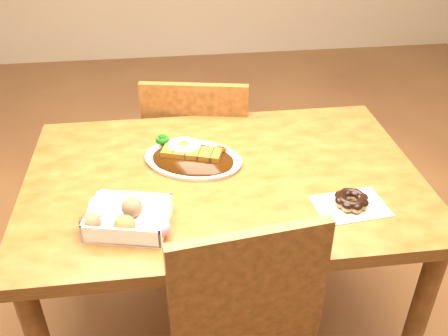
{
  "coord_description": "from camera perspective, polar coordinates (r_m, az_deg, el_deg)",
  "views": [
    {
      "loc": [
        -0.16,
        -1.25,
        1.61
      ],
      "look_at": [
        -0.01,
        -0.05,
        0.81
      ],
      "focal_mm": 40.0,
      "sensor_mm": 36.0,
      "label": 1
    }
  ],
  "objects": [
    {
      "name": "donut_box",
      "position": [
        1.34,
        -11.13,
        -5.6
      ],
      "size": [
        0.24,
        0.2,
        0.06
      ],
      "rotation": [
        0.0,
        0.0,
        -0.23
      ],
      "color": "white",
      "rests_on": "table"
    },
    {
      "name": "table",
      "position": [
        1.58,
        -0.05,
        -3.73
      ],
      "size": [
        1.2,
        0.8,
        0.75
      ],
      "color": "#492B0E",
      "rests_on": "ground"
    },
    {
      "name": "katsu_curry_plate",
      "position": [
        1.59,
        -3.73,
        1.34
      ],
      "size": [
        0.37,
        0.32,
        0.06
      ],
      "rotation": [
        0.0,
        0.0,
        -0.4
      ],
      "color": "white",
      "rests_on": "table"
    },
    {
      "name": "chair_far",
      "position": [
        2.12,
        -2.78,
        1.19
      ],
      "size": [
        0.49,
        0.49,
        0.87
      ],
      "rotation": [
        0.0,
        0.0,
        2.95
      ],
      "color": "#492B0E",
      "rests_on": "ground"
    },
    {
      "name": "ground",
      "position": [
        2.04,
        -0.04,
        -18.44
      ],
      "size": [
        6.0,
        6.0,
        0.0
      ],
      "primitive_type": "plane",
      "color": "brown",
      "rests_on": "ground"
    },
    {
      "name": "pon_de_ring",
      "position": [
        1.43,
        14.34,
        -3.63
      ],
      "size": [
        0.21,
        0.16,
        0.04
      ],
      "rotation": [
        0.0,
        0.0,
        0.11
      ],
      "color": "silver",
      "rests_on": "table"
    }
  ]
}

